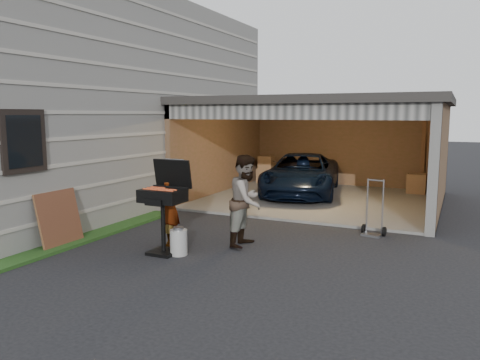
% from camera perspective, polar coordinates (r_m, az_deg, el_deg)
% --- Properties ---
extents(ground, '(80.00, 80.00, 0.00)m').
position_cam_1_polar(ground, '(8.22, -8.28, -9.51)').
color(ground, black).
rests_on(ground, ground).
extents(house, '(7.00, 11.00, 5.50)m').
position_cam_1_polar(house, '(14.77, -19.50, 8.69)').
color(house, '#474744').
rests_on(house, ground).
extents(groundcover_strip, '(0.50, 8.00, 0.06)m').
position_cam_1_polar(groundcover_strip, '(8.95, -24.19, -8.48)').
color(groundcover_strip, '#193814').
rests_on(groundcover_strip, ground).
extents(garage, '(6.80, 6.30, 2.90)m').
position_cam_1_polar(garage, '(13.79, 10.21, 5.43)').
color(garage, '#605E59').
rests_on(garage, ground).
extents(minivan, '(2.84, 4.71, 1.22)m').
position_cam_1_polar(minivan, '(14.20, 7.50, 0.47)').
color(minivan, black).
rests_on(minivan, ground).
extents(woman, '(0.53, 0.65, 1.55)m').
position_cam_1_polar(woman, '(8.83, -8.69, -3.09)').
color(woman, '#ACCAD8').
rests_on(woman, ground).
extents(man, '(0.66, 0.84, 1.72)m').
position_cam_1_polar(man, '(8.75, 0.81, -2.52)').
color(man, '#492C1C').
rests_on(man, ground).
extents(bbq_grill, '(0.75, 0.66, 1.66)m').
position_cam_1_polar(bbq_grill, '(8.34, -9.26, -2.27)').
color(bbq_grill, black).
rests_on(bbq_grill, ground).
extents(propane_tank, '(0.38, 0.38, 0.46)m').
position_cam_1_polar(propane_tank, '(8.37, -7.49, -7.54)').
color(propane_tank, '#B3B2AE').
rests_on(propane_tank, ground).
extents(plywood_panel, '(0.26, 0.95, 1.05)m').
position_cam_1_polar(plywood_panel, '(9.39, -21.16, -4.44)').
color(plywood_panel, '#532A1C').
rests_on(plywood_panel, ground).
extents(hand_truck, '(0.50, 0.41, 1.16)m').
position_cam_1_polar(hand_truck, '(9.99, 15.93, -5.25)').
color(hand_truck, gray).
rests_on(hand_truck, ground).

